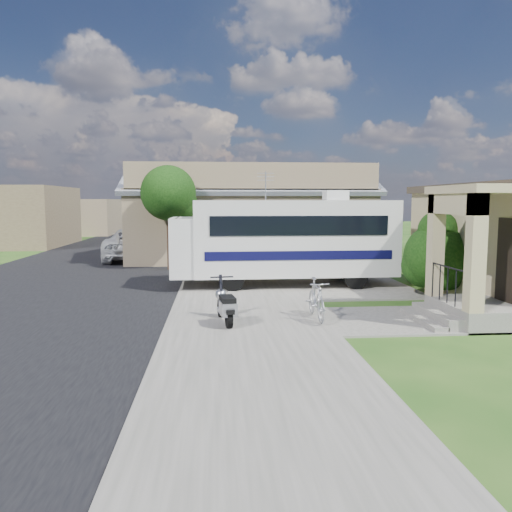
{
  "coord_description": "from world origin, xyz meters",
  "views": [
    {
      "loc": [
        -1.76,
        -13.05,
        3.01
      ],
      "look_at": [
        -0.5,
        2.5,
        1.3
      ],
      "focal_mm": 35.0,
      "sensor_mm": 36.0,
      "label": 1
    }
  ],
  "objects": [
    {
      "name": "walk_slab",
      "position": [
        3.0,
        -1.0,
        0.03
      ],
      "size": [
        4.0,
        3.0,
        0.05
      ],
      "primitive_type": "cube",
      "color": "#5A5851",
      "rests_on": "ground"
    },
    {
      "name": "sidewalk_slab",
      "position": [
        -1.0,
        10.0,
        0.03
      ],
      "size": [
        4.0,
        80.0,
        0.06
      ],
      "primitive_type": "cube",
      "color": "#5A5851",
      "rests_on": "ground"
    },
    {
      "name": "warehouse",
      "position": [
        0.0,
        13.97,
        1.99
      ],
      "size": [
        12.5,
        8.4,
        5.04
      ],
      "color": "#7C674D",
      "rests_on": "ground"
    },
    {
      "name": "street_slab",
      "position": [
        -7.5,
        10.0,
        0.01
      ],
      "size": [
        9.0,
        80.0,
        0.02
      ],
      "primitive_type": "cube",
      "color": "black",
      "rests_on": "ground"
    },
    {
      "name": "driveway_slab",
      "position": [
        1.5,
        4.5,
        0.03
      ],
      "size": [
        7.0,
        6.0,
        0.05
      ],
      "primitive_type": "cube",
      "color": "#5A5851",
      "rests_on": "ground"
    },
    {
      "name": "distant_bldg_near",
      "position": [
        -15.0,
        34.0,
        1.6
      ],
      "size": [
        8.0,
        7.0,
        3.2
      ],
      "primitive_type": "cube",
      "color": "#7C674D",
      "rests_on": "ground"
    },
    {
      "name": "ground",
      "position": [
        0.0,
        0.0,
        0.0
      ],
      "size": [
        120.0,
        120.0,
        0.0
      ],
      "primitive_type": "plane",
      "color": "#1C4512"
    },
    {
      "name": "motorhome",
      "position": [
        0.7,
        4.44,
        1.72
      ],
      "size": [
        7.83,
        2.65,
        4.0
      ],
      "rotation": [
        0.0,
        0.0,
        0.02
      ],
      "color": "silver",
      "rests_on": "ground"
    },
    {
      "name": "street_tree_b",
      "position": [
        -3.7,
        19.05,
        3.39
      ],
      "size": [
        2.44,
        2.4,
        4.73
      ],
      "color": "#311F16",
      "rests_on": "ground"
    },
    {
      "name": "shrub",
      "position": [
        5.14,
        1.87,
        1.4
      ],
      "size": [
        2.23,
        2.12,
        2.73
      ],
      "color": "#311F16",
      "rests_on": "ground"
    },
    {
      "name": "garden_hose",
      "position": [
        3.72,
        -0.33,
        0.08
      ],
      "size": [
        0.36,
        0.36,
        0.16
      ],
      "primitive_type": "cylinder",
      "color": "#125B1E",
      "rests_on": "ground"
    },
    {
      "name": "street_tree_a",
      "position": [
        -3.7,
        9.05,
        3.25
      ],
      "size": [
        2.44,
        2.4,
        4.58
      ],
      "color": "#311F16",
      "rests_on": "ground"
    },
    {
      "name": "scooter",
      "position": [
        -1.54,
        -1.15,
        0.49
      ],
      "size": [
        0.64,
        1.66,
        1.1
      ],
      "rotation": [
        0.0,
        0.0,
        0.15
      ],
      "color": "black",
      "rests_on": "ground"
    },
    {
      "name": "bicycle",
      "position": [
        0.74,
        -0.89,
        0.51
      ],
      "size": [
        0.52,
        1.72,
        1.03
      ],
      "primitive_type": "imported",
      "rotation": [
        0.0,
        0.0,
        0.02
      ],
      "color": "#A3A4AA",
      "rests_on": "ground"
    },
    {
      "name": "street_tree_c",
      "position": [
        -3.7,
        28.05,
        3.1
      ],
      "size": [
        2.44,
        2.4,
        4.42
      ],
      "color": "#311F16",
      "rests_on": "ground"
    },
    {
      "name": "van",
      "position": [
        -6.7,
        19.64,
        0.81
      ],
      "size": [
        2.68,
        5.74,
        1.62
      ],
      "primitive_type": "imported",
      "rotation": [
        0.0,
        0.0,
        0.08
      ],
      "color": "silver",
      "rests_on": "ground"
    },
    {
      "name": "pickup_truck",
      "position": [
        -6.04,
        13.18,
        0.81
      ],
      "size": [
        3.25,
        6.07,
        1.62
      ],
      "primitive_type": "imported",
      "rotation": [
        0.0,
        0.0,
        3.24
      ],
      "color": "silver",
      "rests_on": "ground"
    }
  ]
}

